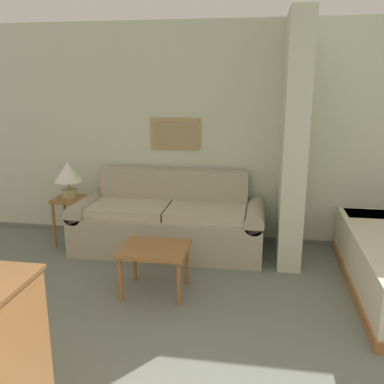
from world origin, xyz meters
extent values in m
cube|color=beige|center=(0.00, 4.34, 1.30)|extent=(7.40, 0.12, 2.60)
cube|color=slate|center=(0.00, 4.27, 0.03)|extent=(7.40, 0.02, 0.06)
cube|color=tan|center=(-0.72, 4.26, 1.31)|extent=(0.60, 0.02, 0.37)
cube|color=#9E845B|center=(-0.72, 4.25, 1.31)|extent=(0.53, 0.01, 0.30)
cube|color=beige|center=(0.64, 3.85, 1.30)|extent=(0.24, 0.86, 2.60)
cube|color=tan|center=(-0.72, 3.82, 0.22)|extent=(1.79, 0.84, 0.45)
cube|color=tan|center=(-0.72, 4.14, 0.68)|extent=(1.79, 0.20, 0.45)
cube|color=tan|center=(-1.70, 3.82, 0.22)|extent=(0.19, 0.84, 0.45)
cylinder|color=tan|center=(-1.70, 3.82, 0.49)|extent=(0.21, 0.84, 0.21)
cube|color=tan|center=(0.27, 3.82, 0.22)|extent=(0.19, 0.84, 0.45)
cylinder|color=tan|center=(0.27, 3.82, 0.49)|extent=(0.21, 0.84, 0.21)
cube|color=#BAAF94|center=(-1.16, 3.77, 0.50)|extent=(0.87, 0.60, 0.10)
cube|color=#BAAF94|center=(-0.27, 3.77, 0.50)|extent=(0.87, 0.60, 0.10)
cube|color=#996033|center=(-0.62, 2.81, 0.43)|extent=(0.61, 0.51, 0.04)
cylinder|color=#996033|center=(-0.88, 2.60, 0.20)|extent=(0.04, 0.04, 0.41)
cylinder|color=#996033|center=(-0.35, 2.60, 0.20)|extent=(0.04, 0.04, 0.41)
cylinder|color=#996033|center=(-0.88, 3.03, 0.20)|extent=(0.04, 0.04, 0.41)
cylinder|color=#996033|center=(-0.35, 3.03, 0.20)|extent=(0.04, 0.04, 0.41)
cube|color=#996033|center=(-1.92, 3.85, 0.56)|extent=(0.36, 0.36, 0.04)
cylinder|color=#996033|center=(-2.07, 3.70, 0.27)|extent=(0.04, 0.04, 0.54)
cylinder|color=#996033|center=(-1.77, 3.70, 0.27)|extent=(0.04, 0.04, 0.54)
cylinder|color=#996033|center=(-2.07, 4.00, 0.27)|extent=(0.04, 0.04, 0.54)
cylinder|color=#996033|center=(-1.77, 4.00, 0.27)|extent=(0.04, 0.04, 0.54)
cylinder|color=tan|center=(-1.92, 3.85, 0.63)|extent=(0.18, 0.18, 0.10)
cylinder|color=tan|center=(-1.92, 3.85, 0.73)|extent=(0.02, 0.02, 0.09)
cone|color=white|center=(-1.92, 3.85, 0.89)|extent=(0.32, 0.32, 0.23)
camera|label=1|loc=(0.33, -0.76, 1.93)|focal=40.00mm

